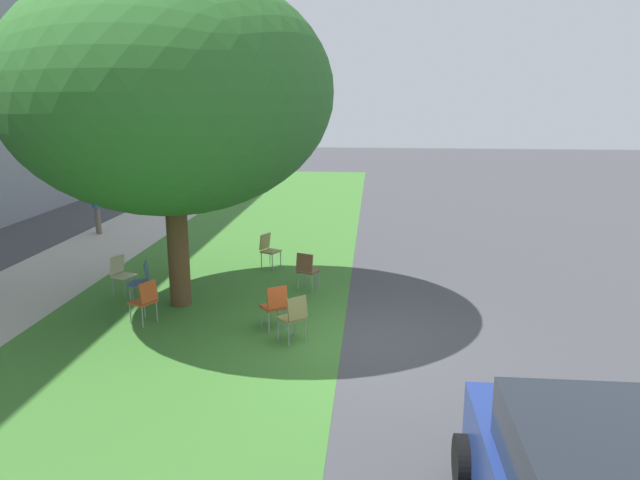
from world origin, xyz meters
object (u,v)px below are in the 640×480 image
object	(u,v)px
chair_2	(275,304)
chair_4	(145,299)
chair_3	(142,279)
chair_5	(269,248)
chair_0	(294,315)
chair_6	(121,272)
pedestrian_1	(97,205)
chair_1	(307,268)
street_tree	(169,93)

from	to	relation	value
chair_2	chair_4	distance (m)	2.54
chair_3	chair_5	size ratio (longest dim) A/B	1.00
chair_0	chair_2	xyz separation A→B (m)	(0.55, 0.43, 0.00)
chair_4	chair_6	size ratio (longest dim) A/B	1.00
pedestrian_1	chair_1	bearing A→B (deg)	-124.87
chair_1	chair_3	world-z (taller)	same
chair_6	chair_4	bearing A→B (deg)	-144.61
chair_0	chair_5	xyz separation A→B (m)	(4.68, 1.28, 0.00)
street_tree	chair_2	xyz separation A→B (m)	(-1.24, -2.23, -3.85)
chair_6	chair_5	bearing A→B (deg)	-50.13
chair_0	chair_6	size ratio (longest dim) A/B	1.00
chair_2	chair_3	bearing A→B (deg)	67.41
chair_0	chair_1	distance (m)	2.96
chair_4	street_tree	bearing A→B (deg)	-14.68
chair_3	chair_4	distance (m)	1.32
chair_2	chair_4	xyz separation A→B (m)	(0.07, 2.54, 0.00)
chair_1	chair_5	distance (m)	2.09
chair_2	chair_5	size ratio (longest dim) A/B	1.00
chair_2	pedestrian_1	size ratio (longest dim) A/B	0.52
chair_0	chair_1	xyz separation A→B (m)	(2.95, 0.10, 0.00)
chair_4	chair_6	bearing A→B (deg)	35.39
chair_0	chair_4	distance (m)	3.03
chair_2	chair_3	xyz separation A→B (m)	(1.28, 3.07, 0.00)
chair_2	chair_4	size ratio (longest dim) A/B	1.00
chair_0	chair_3	distance (m)	3.95
chair_2	chair_5	xyz separation A→B (m)	(4.13, 0.85, 0.00)
street_tree	pedestrian_1	world-z (taller)	street_tree
chair_6	pedestrian_1	world-z (taller)	pedestrian_1
chair_1	pedestrian_1	distance (m)	8.86
street_tree	pedestrian_1	xyz separation A→B (m)	(6.23, 4.71, -3.44)
chair_4	chair_1	bearing A→B (deg)	-50.78
chair_5	chair_6	bearing A→B (deg)	129.87
chair_0	chair_1	size ratio (longest dim) A/B	1.00
chair_1	chair_6	xyz separation A→B (m)	(-0.67, 4.05, 0.00)
chair_3	chair_6	distance (m)	0.80
street_tree	chair_4	bearing A→B (deg)	165.32
chair_4	chair_2	bearing A→B (deg)	-91.56
chair_2	pedestrian_1	world-z (taller)	pedestrian_1
chair_4	chair_0	bearing A→B (deg)	-101.76
street_tree	chair_3	distance (m)	3.94
chair_1	chair_6	distance (m)	4.10
chair_5	chair_0	bearing A→B (deg)	-164.69
chair_4	pedestrian_1	bearing A→B (deg)	30.76
chair_0	chair_5	world-z (taller)	same
chair_6	pedestrian_1	bearing A→B (deg)	29.32
street_tree	chair_1	size ratio (longest dim) A/B	7.68
chair_1	pedestrian_1	size ratio (longest dim) A/B	0.52
chair_4	chair_5	size ratio (longest dim) A/B	1.00
chair_5	chair_3	bearing A→B (deg)	142.22
chair_3	chair_4	size ratio (longest dim) A/B	1.00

